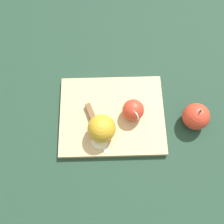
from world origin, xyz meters
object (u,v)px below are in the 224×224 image
apple_half_right (102,128)px  knife (93,118)px  apple_half_left (133,111)px  apple_whole (196,116)px

apple_half_right → knife: apple_half_right is taller
apple_half_left → apple_whole: (-0.19, 0.02, -0.01)m
apple_half_left → knife: size_ratio=0.42×
apple_half_right → apple_whole: 0.29m
knife → apple_half_right: bearing=11.6°
apple_half_left → apple_whole: size_ratio=0.70×
apple_half_right → apple_half_left: bearing=25.4°
knife → apple_whole: (-0.32, 0.01, 0.01)m
apple_half_right → apple_whole: bearing=2.5°
apple_half_right → apple_whole: (-0.29, -0.04, -0.02)m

